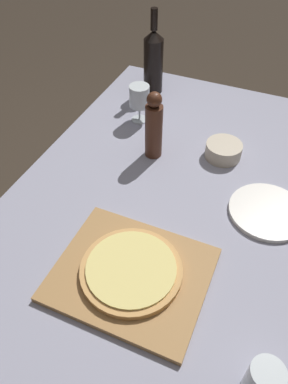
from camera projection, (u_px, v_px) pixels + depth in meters
The scene contains 10 objects.
ground_plane at pixel (159, 307), 1.74m from camera, with size 12.00×12.00×0.00m, color #382D23.
dining_table at pixel (164, 211), 1.26m from camera, with size 0.94×1.47×0.76m.
cutting_board at pixel (131, 274), 0.97m from camera, with size 0.39×0.33×0.02m.
pizza at pixel (131, 270), 0.96m from camera, with size 0.26×0.26×0.02m.
wine_bottle at pixel (153, 61), 1.54m from camera, with size 0.08×0.08×0.34m.
pepper_mill at pixel (154, 127), 1.25m from camera, with size 0.06×0.06×0.25m.
wine_glass at pixel (139, 97), 1.41m from camera, with size 0.08×0.08×0.15m.
small_bowl at pixel (223, 150), 1.30m from camera, with size 0.13×0.13×0.05m.
drinking_tumbler at pixel (263, 382), 0.75m from camera, with size 0.07×0.07×0.11m.
dinner_plate at pixel (267, 211), 1.13m from camera, with size 0.23×0.23×0.01m.
Camera 1 is at (0.27, -0.80, 1.61)m, focal length 35.00 mm.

